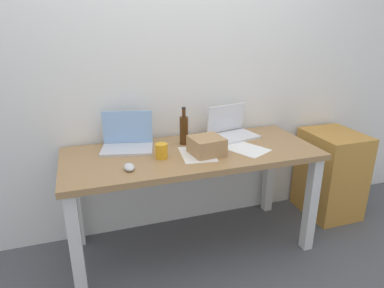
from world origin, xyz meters
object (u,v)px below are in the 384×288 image
object	(u,v)px
desk	(192,165)
laptop_left	(127,141)
computer_mouse	(129,167)
filing_cabinet	(330,174)
cardboard_box	(207,146)
coffee_mug	(161,151)
beer_bottle	(184,129)
laptop_right	(232,130)

from	to	relation	value
desk	laptop_left	world-z (taller)	laptop_left
computer_mouse	filing_cabinet	xyz separation A→B (m)	(1.71, 0.27, -0.41)
laptop_left	cardboard_box	bearing A→B (deg)	-28.81
coffee_mug	filing_cabinet	xyz separation A→B (m)	(1.49, 0.15, -0.44)
laptop_left	coffee_mug	size ratio (longest dim) A/B	4.02
beer_bottle	computer_mouse	bearing A→B (deg)	-143.19
laptop_left	computer_mouse	bearing A→B (deg)	-96.86
coffee_mug	desk	bearing A→B (deg)	13.66
beer_bottle	cardboard_box	distance (m)	0.25
laptop_left	beer_bottle	distance (m)	0.40
laptop_right	desk	bearing A→B (deg)	-152.18
filing_cabinet	beer_bottle	bearing A→B (deg)	177.44
coffee_mug	beer_bottle	bearing A→B (deg)	44.17
laptop_right	computer_mouse	xyz separation A→B (m)	(-0.83, -0.37, -0.03)
beer_bottle	filing_cabinet	distance (m)	1.37
desk	coffee_mug	xyz separation A→B (m)	(-0.22, -0.05, 0.15)
laptop_right	cardboard_box	bearing A→B (deg)	-137.44
computer_mouse	cardboard_box	world-z (taller)	cardboard_box
computer_mouse	coffee_mug	size ratio (longest dim) A/B	1.05
laptop_left	computer_mouse	size ratio (longest dim) A/B	3.82
beer_bottle	computer_mouse	xyz separation A→B (m)	(-0.44, -0.33, -0.09)
coffee_mug	laptop_right	bearing A→B (deg)	22.91
laptop_right	computer_mouse	world-z (taller)	laptop_right
laptop_right	filing_cabinet	distance (m)	0.99
laptop_right	beer_bottle	size ratio (longest dim) A/B	1.41
computer_mouse	coffee_mug	bearing A→B (deg)	26.00
desk	filing_cabinet	bearing A→B (deg)	4.34
coffee_mug	filing_cabinet	distance (m)	1.56
laptop_left	coffee_mug	bearing A→B (deg)	-52.41
beer_bottle	coffee_mug	xyz separation A→B (m)	(-0.21, -0.21, -0.06)
desk	cardboard_box	world-z (taller)	cardboard_box
coffee_mug	filing_cabinet	size ratio (longest dim) A/B	0.13
computer_mouse	coffee_mug	world-z (taller)	coffee_mug
laptop_right	computer_mouse	bearing A→B (deg)	-155.61
laptop_left	beer_bottle	xyz separation A→B (m)	(0.39, -0.03, 0.05)
desk	filing_cabinet	distance (m)	1.30
desk	coffee_mug	size ratio (longest dim) A/B	17.85
laptop_left	laptop_right	size ratio (longest dim) A/B	1.02
filing_cabinet	laptop_right	bearing A→B (deg)	173.23
beer_bottle	coffee_mug	distance (m)	0.30
laptop_left	computer_mouse	world-z (taller)	laptop_left
cardboard_box	coffee_mug	world-z (taller)	cardboard_box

